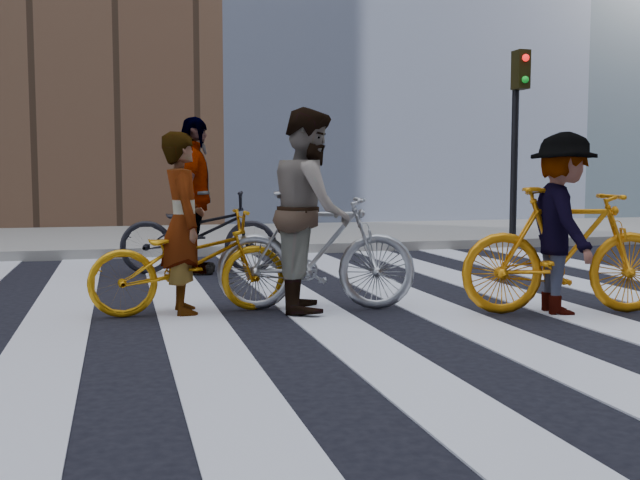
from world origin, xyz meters
name	(u,v)px	position (x,y,z in m)	size (l,w,h in m)	color
ground	(377,312)	(0.00, 0.00, 0.00)	(100.00, 100.00, 0.00)	black
sidewalk_far	(243,237)	(0.00, 7.50, 0.07)	(100.00, 5.00, 0.15)	gray
zebra_crosswalk	(377,311)	(0.00, 0.00, 0.01)	(8.25, 10.00, 0.01)	silver
traffic_signal	(518,113)	(4.40, 5.32, 2.28)	(0.22, 0.42, 3.33)	black
bike_yellow_left	(189,262)	(-1.63, 0.37, 0.46)	(0.61, 1.75, 0.92)	orange
bike_silver_mid	(316,251)	(-0.50, 0.25, 0.54)	(0.51, 1.80, 1.08)	#9C9FA5
bike_yellow_right	(566,251)	(1.59, -0.49, 0.56)	(0.53, 1.87, 1.12)	orange
bike_dark_rear	(199,233)	(-1.27, 3.07, 0.51)	(0.68, 1.95, 1.03)	black
rider_left	(183,224)	(-1.68, 0.37, 0.80)	(0.58, 0.38, 1.60)	slate
rider_mid	(311,210)	(-0.55, 0.25, 0.91)	(0.89, 0.69, 1.82)	slate
rider_right	(562,224)	(1.54, -0.49, 0.80)	(1.03, 0.59, 1.60)	slate
rider_rear	(194,196)	(-1.32, 3.07, 0.97)	(1.14, 0.47, 1.94)	slate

